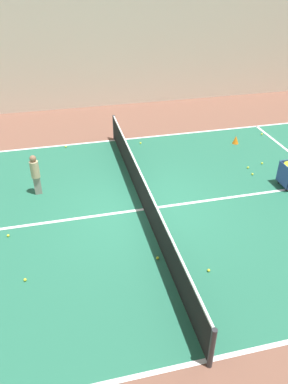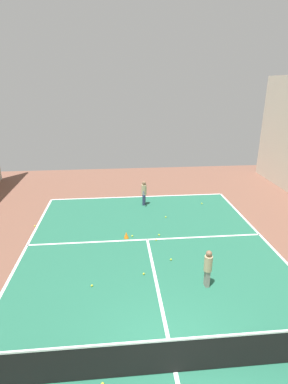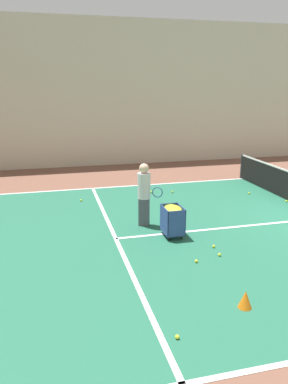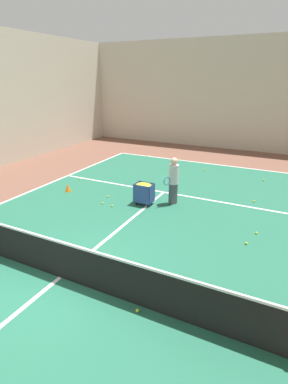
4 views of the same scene
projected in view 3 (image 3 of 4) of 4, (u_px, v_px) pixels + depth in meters
The scene contains 16 objects.
line_sideline_right at pixel (242, 179), 15.06m from camera, with size 0.10×21.86×0.00m, color white.
line_service_far at pixel (116, 239), 9.17m from camera, with size 9.59×0.10×0.00m, color white.
hall_enclosure_right at pixel (205, 94), 17.99m from camera, with size 0.15×30.19×6.48m.
coach_at_net at pixel (144, 191), 9.79m from camera, with size 0.46×0.69×1.69m.
ball_cart at pixel (173, 215), 9.19m from camera, with size 0.64×0.46×0.79m.
training_cone_1 at pixel (245, 299), 6.29m from camera, with size 0.24×0.24×0.31m, color orange.
tennis_ball_2 at pixel (214, 246), 8.66m from camera, with size 0.07×0.07×0.07m, color yellow.
tennis_ball_5 at pixel (177, 337), 5.54m from camera, with size 0.07×0.07×0.07m, color yellow.
tennis_ball_8 at pixel (286, 196), 12.54m from camera, with size 0.07×0.07×0.07m, color yellow.
tennis_ball_9 at pixel (151, 192), 13.07m from camera, with size 0.07×0.07×0.07m, color yellow.
tennis_ball_11 at pixel (81, 200), 12.12m from camera, with size 0.07×0.07×0.07m, color yellow.
tennis_ball_15 at pixel (286, 201), 12.04m from camera, with size 0.07×0.07×0.07m, color yellow.
tennis_ball_19 at pixel (220, 255), 8.23m from camera, with size 0.07×0.07×0.07m, color yellow.
tennis_ball_21 at pixel (196, 261), 7.93m from camera, with size 0.07×0.07×0.07m, color yellow.
tennis_ball_22 at pixel (249, 193), 12.92m from camera, with size 0.07×0.07×0.07m, color yellow.
tennis_ball_23 at pixel (172, 192), 13.08m from camera, with size 0.07×0.07×0.07m, color yellow.
Camera 3 is at (-8.41, 7.43, 3.63)m, focal length 35.00 mm.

